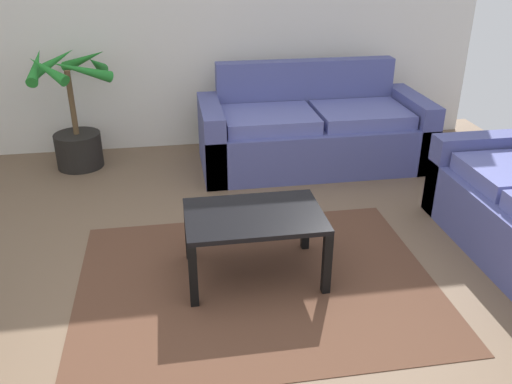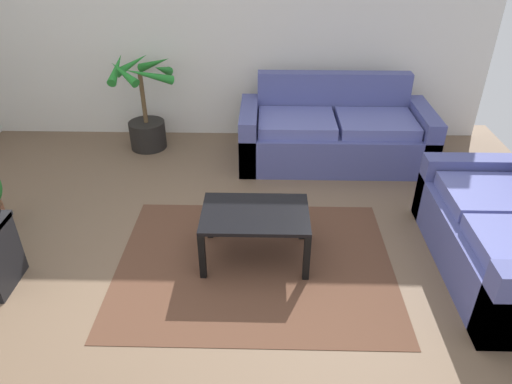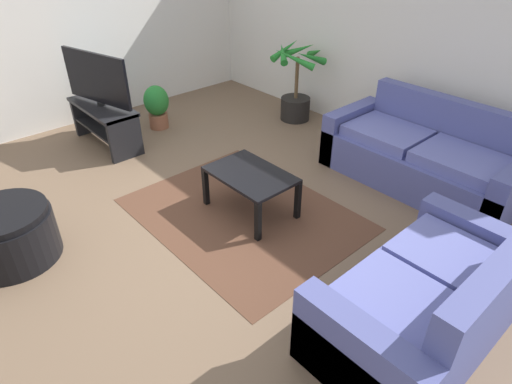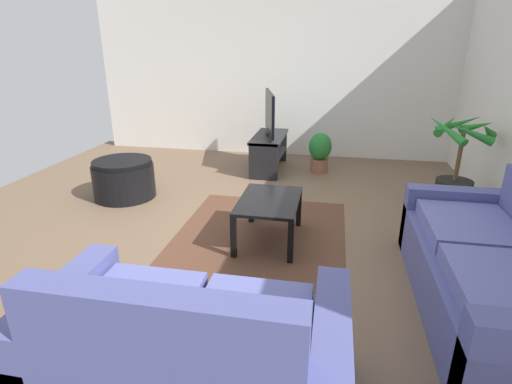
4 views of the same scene
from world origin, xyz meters
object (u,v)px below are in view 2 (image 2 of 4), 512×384
Objects in this scene: couch_loveseat at (509,239)px; coffee_table at (255,219)px; potted_palm at (145,113)px; couch_main at (334,135)px.

coffee_table is (-1.94, 0.11, 0.07)m from couch_loveseat.
couch_loveseat is at bearing -3.29° from coffee_table.
coffee_table is 0.77× the size of potted_palm.
potted_palm is (-3.25, 2.12, 0.13)m from couch_loveseat.
potted_palm reaches higher than coffee_table.
couch_main is at bearing 64.65° from coffee_table.
coffee_table is at bearing 176.71° from couch_loveseat.
potted_palm is at bearing 123.13° from coffee_table.
potted_palm is at bearing 173.02° from couch_main.
couch_main is 2.45× the size of coffee_table.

